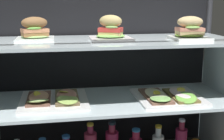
{
  "coord_description": "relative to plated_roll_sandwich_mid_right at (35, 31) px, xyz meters",
  "views": [
    {
      "loc": [
        -0.27,
        -1.56,
        0.93
      ],
      "look_at": [
        0.0,
        0.0,
        0.58
      ],
      "focal_mm": 50.46,
      "sensor_mm": 36.0,
      "label": 1
    }
  ],
  "objects": [
    {
      "name": "open_sandwich_tray_mid_right",
      "position": [
        0.08,
        -0.05,
        -0.34
      ],
      "size": [
        0.34,
        0.34,
        0.06
      ],
      "color": "white",
      "rests_on": "shelf_lower_glass"
    },
    {
      "name": "open_sandwich_tray_near_right_corner",
      "position": [
        0.67,
        -0.1,
        -0.34
      ],
      "size": [
        0.34,
        0.35,
        0.05
      ],
      "color": "white",
      "rests_on": "shelf_lower_glass"
    },
    {
      "name": "riser_lower_tier",
      "position": [
        0.38,
        -0.05,
        -0.55
      ],
      "size": [
        1.25,
        0.46,
        0.36
      ],
      "color": "silver",
      "rests_on": "case_base_deck"
    },
    {
      "name": "shelf_upper_glass",
      "position": [
        0.38,
        -0.05,
        -0.05
      ],
      "size": [
        1.27,
        0.48,
        0.01
      ],
      "primitive_type": "cube",
      "color": "silver",
      "rests_on": "riser_upper_tier"
    },
    {
      "name": "plated_roll_sandwich_right_of_center",
      "position": [
        0.77,
        -0.11,
        0.0
      ],
      "size": [
        0.18,
        0.18,
        0.12
      ],
      "color": "white",
      "rests_on": "shelf_upper_glass"
    },
    {
      "name": "case_frame",
      "position": [
        0.38,
        0.11,
        -0.23
      ],
      "size": [
        1.32,
        0.53,
        1.02
      ],
      "color": "#333338",
      "rests_on": "ground"
    },
    {
      "name": "plated_roll_sandwich_far_left",
      "position": [
        0.37,
        -0.06,
        -0.0
      ],
      "size": [
        0.2,
        0.2,
        0.12
      ],
      "color": "white",
      "rests_on": "shelf_upper_glass"
    },
    {
      "name": "riser_upper_tier",
      "position": [
        0.38,
        -0.05,
        -0.21
      ],
      "size": [
        1.25,
        0.46,
        0.3
      ],
      "color": "silver",
      "rests_on": "shelf_lower_glass"
    },
    {
      "name": "plated_roll_sandwich_mid_right",
      "position": [
        0.0,
        0.0,
        0.0
      ],
      "size": [
        0.19,
        0.19,
        0.12
      ],
      "color": "white",
      "rests_on": "shelf_upper_glass"
    },
    {
      "name": "shelf_lower_glass",
      "position": [
        0.38,
        -0.05,
        -0.37
      ],
      "size": [
        1.27,
        0.48,
        0.01
      ],
      "primitive_type": "cube",
      "color": "silver",
      "rests_on": "riser_lower_tier"
    }
  ]
}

